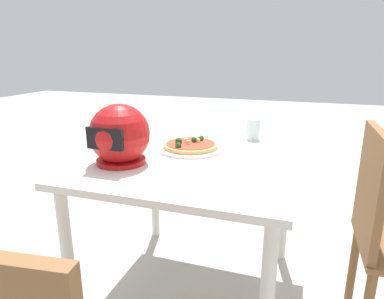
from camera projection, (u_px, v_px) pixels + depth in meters
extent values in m
plane|color=#B2ADA3|center=(193.00, 288.00, 1.76)|extent=(14.00, 14.00, 0.00)
cube|color=beige|center=(193.00, 161.00, 1.57)|extent=(0.92, 0.97, 0.03)
cylinder|color=beige|center=(285.00, 205.00, 1.93)|extent=(0.05, 0.05, 0.67)
cylinder|color=beige|center=(155.00, 187.00, 2.17)|extent=(0.05, 0.05, 0.67)
cylinder|color=beige|center=(68.00, 263.00, 1.40)|extent=(0.05, 0.05, 0.67)
cylinder|color=white|center=(191.00, 148.00, 1.69)|extent=(0.33, 0.33, 0.01)
cylinder|color=tan|center=(191.00, 145.00, 1.69)|extent=(0.27, 0.27, 0.02)
cylinder|color=red|center=(191.00, 143.00, 1.68)|extent=(0.24, 0.24, 0.00)
sphere|color=#234C1E|center=(179.00, 141.00, 1.68)|extent=(0.03, 0.03, 0.03)
sphere|color=#234C1E|center=(194.00, 140.00, 1.71)|extent=(0.03, 0.03, 0.03)
sphere|color=#234C1E|center=(201.00, 138.00, 1.76)|extent=(0.03, 0.03, 0.03)
sphere|color=#234C1E|center=(200.00, 139.00, 1.73)|extent=(0.03, 0.03, 0.03)
sphere|color=#234C1E|center=(178.00, 145.00, 1.61)|extent=(0.03, 0.03, 0.03)
cylinder|color=#E0D172|center=(188.00, 142.00, 1.66)|extent=(0.02, 0.02, 0.02)
cylinder|color=#E0D172|center=(198.00, 141.00, 1.70)|extent=(0.03, 0.03, 0.02)
cylinder|color=#E0D172|center=(193.00, 138.00, 1.76)|extent=(0.03, 0.03, 0.01)
cylinder|color=#E0D172|center=(186.00, 140.00, 1.70)|extent=(0.02, 0.02, 0.02)
sphere|color=#B21414|center=(120.00, 134.00, 1.46)|extent=(0.26, 0.26, 0.26)
cylinder|color=#B21414|center=(121.00, 161.00, 1.49)|extent=(0.21, 0.21, 0.02)
cube|color=black|center=(105.00, 139.00, 1.35)|extent=(0.16, 0.02, 0.09)
cylinder|color=silver|center=(253.00, 129.00, 1.87)|extent=(0.07, 0.07, 0.11)
cube|color=brown|center=(370.00, 188.00, 1.29)|extent=(0.04, 0.38, 0.45)
cylinder|color=brown|center=(353.00, 267.00, 1.57)|extent=(0.04, 0.04, 0.43)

